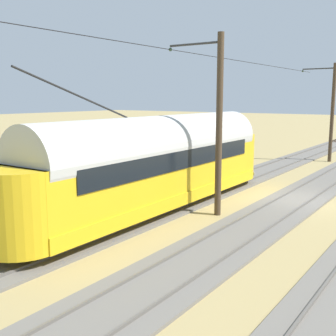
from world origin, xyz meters
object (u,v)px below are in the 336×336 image
vintage_streetcar (160,161)px  catenary_pole_foreground (332,111)px  catenary_pole_mid_near (218,123)px  spare_tie_stack (193,175)px

vintage_streetcar → catenary_pole_foreground: 20.01m
catenary_pole_foreground → vintage_streetcar: bearing=82.9°
vintage_streetcar → catenary_pole_mid_near: bearing=-161.0°
vintage_streetcar → catenary_pole_foreground: bearing=-97.1°
catenary_pole_foreground → spare_tie_stack: size_ratio=3.23×
catenary_pole_foreground → spare_tie_stack: catenary_pole_foreground is taller
catenary_pole_mid_near → spare_tie_stack: bearing=-51.6°
catenary_pole_foreground → spare_tie_stack: 14.00m
catenary_pole_foreground → spare_tie_stack: bearing=67.7°
vintage_streetcar → spare_tie_stack: vintage_streetcar is taller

